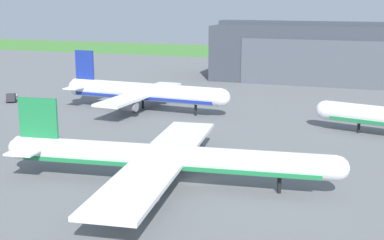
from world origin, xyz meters
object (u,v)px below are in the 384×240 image
at_px(airliner_near_left, 165,158).
at_px(airliner_far_right, 144,93).
at_px(maintenance_hangar, 358,54).
at_px(stair_truck, 12,98).

bearing_deg(airliner_near_left, airliner_far_right, 117.07).
xyz_separation_m(maintenance_hangar, airliner_far_right, (-44.07, -60.93, -4.31)).
xyz_separation_m(maintenance_hangar, stair_truck, (-79.48, -61.70, -7.51)).
xyz_separation_m(airliner_near_left, stair_truck, (-57.84, 43.13, -2.74)).
distance_m(airliner_far_right, stair_truck, 35.56).
relative_size(maintenance_hangar, stair_truck, 17.72).
bearing_deg(airliner_near_left, maintenance_hangar, 78.34).
xyz_separation_m(airliner_far_right, stair_truck, (-35.41, -0.77, -3.20)).
relative_size(airliner_far_right, stair_truck, 8.31).
height_order(maintenance_hangar, stair_truck, maintenance_hangar).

